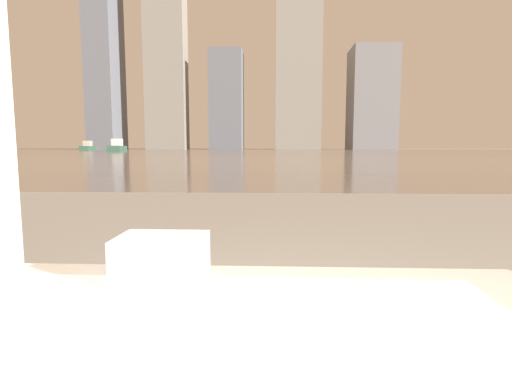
% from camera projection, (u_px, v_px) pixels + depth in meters
% --- Properties ---
extents(towel_stack, '(0.24, 0.17, 0.12)m').
position_uv_depth(towel_stack, '(162.00, 258.00, 1.08)').
color(towel_stack, silver).
rests_on(towel_stack, bathtub).
extents(harbor_water, '(180.00, 110.00, 0.01)m').
position_uv_depth(harbor_water, '(271.00, 152.00, 61.85)').
color(harbor_water, gray).
rests_on(harbor_water, ground_plane).
extents(harbor_boat_1, '(2.57, 5.65, 2.04)m').
position_uv_depth(harbor_boat_1, '(88.00, 147.00, 83.77)').
color(harbor_boat_1, '#335647').
rests_on(harbor_boat_1, harbor_water).
extents(harbor_boat_3, '(2.69, 5.72, 2.06)m').
position_uv_depth(harbor_boat_3, '(117.00, 147.00, 62.87)').
color(harbor_boat_3, '#335647').
rests_on(harbor_boat_3, harbor_water).
extents(skyline_tower_0, '(7.86, 12.12, 59.65)m').
position_uv_depth(skyline_tower_0, '(104.00, 47.00, 116.13)').
color(skyline_tower_0, slate).
rests_on(skyline_tower_0, ground_plane).
extents(skyline_tower_1, '(11.47, 7.21, 63.38)m').
position_uv_depth(skyline_tower_1, '(166.00, 39.00, 115.15)').
color(skyline_tower_1, gray).
rests_on(skyline_tower_1, ground_plane).
extents(skyline_tower_2, '(9.36, 9.99, 28.29)m').
position_uv_depth(skyline_tower_2, '(227.00, 101.00, 116.39)').
color(skyline_tower_2, slate).
rests_on(skyline_tower_2, ground_plane).
extents(skyline_tower_3, '(13.07, 6.81, 42.23)m').
position_uv_depth(skyline_tower_3, '(298.00, 76.00, 114.73)').
color(skyline_tower_3, gray).
rests_on(skyline_tower_3, ground_plane).
extents(skyline_tower_4, '(12.41, 12.48, 28.68)m').
position_uv_depth(skyline_tower_4, '(372.00, 99.00, 114.60)').
color(skyline_tower_4, slate).
rests_on(skyline_tower_4, ground_plane).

